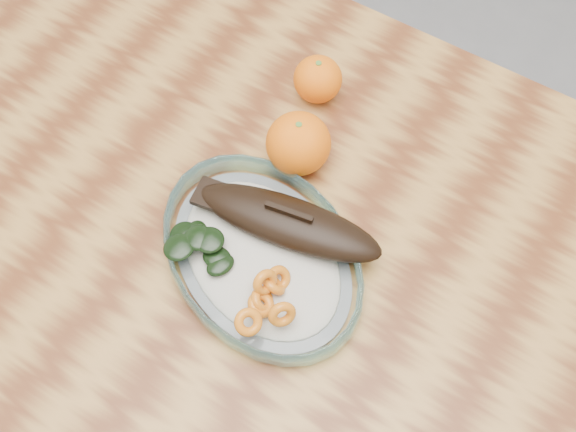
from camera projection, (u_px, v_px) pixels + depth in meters
The scene contains 5 objects.
ground at pixel (272, 390), 1.56m from camera, with size 3.00×3.00×0.00m, color slate.
dining_table at pixel (263, 258), 0.99m from camera, with size 1.20×0.80×0.75m.
plated_meal at pixel (263, 252), 0.87m from camera, with size 0.70×0.70×0.08m.
orange_left at pixel (298, 144), 0.92m from camera, with size 0.08×0.08×0.08m, color #FF6105.
orange_right at pixel (318, 79), 0.98m from camera, with size 0.07×0.07×0.07m, color #FF6105.
Camera 1 is at (0.26, -0.35, 1.55)m, focal length 45.00 mm.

